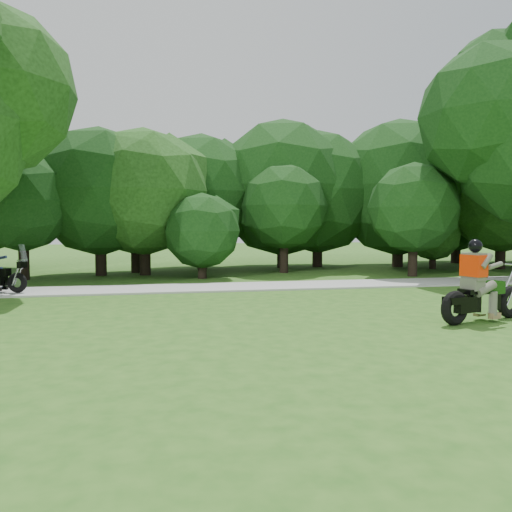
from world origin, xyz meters
name	(u,v)px	position (x,y,z in m)	size (l,w,h in m)	color
ground	(362,337)	(0.00, 0.00, 0.00)	(100.00, 100.00, 0.00)	#285919
walkway	(270,286)	(0.00, 8.00, 0.03)	(60.00, 2.20, 0.06)	#ABABA6
tree_line	(272,194)	(1.69, 14.90, 3.70)	(40.63, 11.77, 7.62)	black
chopper_motorcycle	(480,292)	(3.17, 0.87, 0.69)	(2.57, 1.18, 1.87)	black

